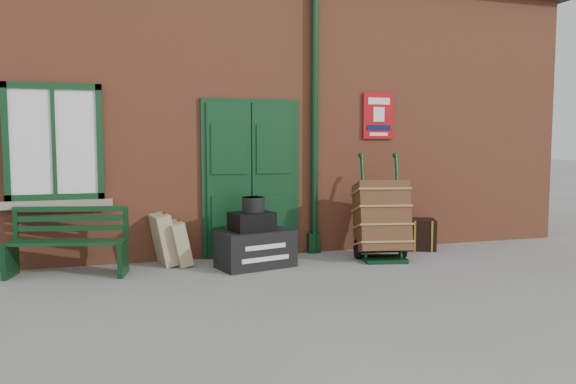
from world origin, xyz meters
name	(u,v)px	position (x,y,z in m)	size (l,w,h in m)	color
ground	(304,278)	(0.00, 0.00, 0.00)	(80.00, 80.00, 0.00)	gray
station_building	(240,113)	(0.00, 3.49, 2.16)	(10.30, 4.30, 4.36)	#A45234
bench	(68,240)	(-2.74, 1.03, 0.44)	(1.47, 0.74, 0.88)	#0E3418
houdini_trunk	(256,249)	(-0.42, 0.76, 0.24)	(0.98, 0.54, 0.49)	black
strongbox	(252,221)	(-0.47, 0.76, 0.61)	(0.54, 0.39, 0.24)	black
hatbox	(253,204)	(-0.44, 0.79, 0.83)	(0.29, 0.29, 0.20)	black
suitcase_back	(164,239)	(-1.56, 1.25, 0.35)	(0.19, 0.48, 0.68)	tan
suitcase_front	(179,243)	(-1.38, 1.15, 0.30)	(0.17, 0.44, 0.58)	tan
porter_trolley	(382,219)	(1.41, 0.74, 0.57)	(0.85, 0.90, 1.46)	black
dark_trunk	(413,234)	(2.22, 1.25, 0.23)	(0.65, 0.42, 0.47)	black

